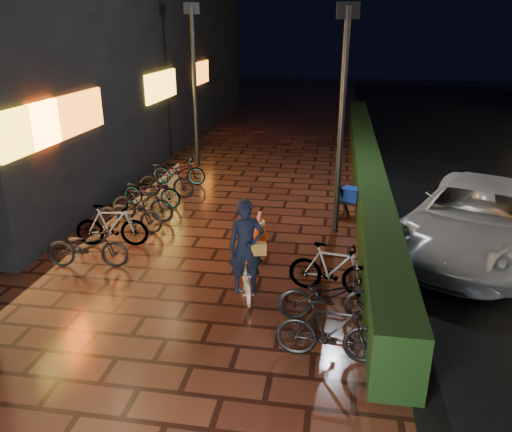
% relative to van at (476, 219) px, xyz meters
% --- Properties ---
extents(ground, '(80.00, 80.00, 0.00)m').
position_rel_van_xyz_m(ground, '(-5.32, -2.99, -0.73)').
color(ground, '#381911').
rests_on(ground, ground).
extents(hedge, '(0.70, 20.00, 1.00)m').
position_rel_van_xyz_m(hedge, '(-2.02, 5.01, -0.23)').
color(hedge, black).
rests_on(hedge, ground).
extents(van, '(4.38, 5.75, 1.45)m').
position_rel_van_xyz_m(van, '(0.00, 0.00, 0.00)').
color(van, silver).
rests_on(van, ground).
extents(storefront_block, '(12.09, 22.00, 9.00)m').
position_rel_van_xyz_m(storefront_block, '(-14.82, 8.51, 3.77)').
color(storefront_block, black).
rests_on(storefront_block, ground).
extents(lamp_post_hedge, '(0.47, 0.16, 4.90)m').
position_rel_van_xyz_m(lamp_post_hedge, '(-2.86, 0.62, 1.96)').
color(lamp_post_hedge, black).
rests_on(lamp_post_hedge, ground).
extents(lamp_post_sf, '(0.48, 0.26, 5.13)m').
position_rel_van_xyz_m(lamp_post_sf, '(-7.59, 5.87, 2.09)').
color(lamp_post_sf, black).
rests_on(lamp_post_sf, ground).
extents(cyclist, '(0.76, 1.32, 1.80)m').
position_rel_van_xyz_m(cyclist, '(-4.36, -2.61, -0.06)').
color(cyclist, silver).
rests_on(cyclist, ground).
extents(traffic_barrier, '(0.44, 1.57, 0.63)m').
position_rel_van_xyz_m(traffic_barrier, '(-4.49, -0.70, -0.42)').
color(traffic_barrier, '#F93E0D').
rests_on(traffic_barrier, ground).
extents(cart_assembly, '(0.78, 0.67, 1.10)m').
position_rel_van_xyz_m(cart_assembly, '(-2.54, 1.57, -0.17)').
color(cart_assembly, black).
rests_on(cart_assembly, ground).
extents(parked_bikes_storefront, '(1.77, 6.27, 0.94)m').
position_rel_van_xyz_m(parked_bikes_storefront, '(-7.56, 0.72, -0.29)').
color(parked_bikes_storefront, black).
rests_on(parked_bikes_storefront, ground).
extents(parked_bikes_hedge, '(1.69, 2.52, 0.94)m').
position_rel_van_xyz_m(parked_bikes_hedge, '(-2.90, -3.18, -0.28)').
color(parked_bikes_hedge, black).
rests_on(parked_bikes_hedge, ground).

